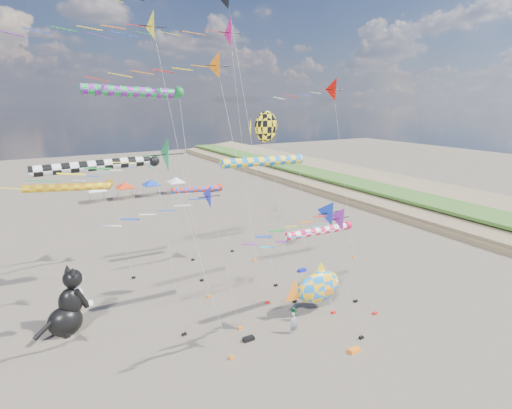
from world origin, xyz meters
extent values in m
plane|color=brown|center=(0.00, 0.00, 0.00)|extent=(260.00, 260.00, 0.00)
cone|color=#1D22D0|center=(-4.81, 10.05, 11.73)|extent=(1.68, 1.80, 1.85)
cylinder|color=#B2B2B2|center=(-3.77, 10.05, 5.87)|extent=(2.10, 0.02, 11.74)
cube|color=black|center=(-2.73, 10.05, 0.10)|extent=(0.36, 0.24, 0.20)
cone|color=#DE0C75|center=(3.43, 21.77, 24.66)|extent=(2.96, 3.17, 3.27)
cylinder|color=#B2B2B2|center=(4.37, 21.77, 12.33)|extent=(1.91, 0.02, 24.66)
cube|color=black|center=(5.31, 21.77, 0.10)|extent=(0.36, 0.24, 0.20)
cone|color=#0E8B41|center=(-8.56, 6.87, 15.11)|extent=(2.15, 2.30, 2.38)
cylinder|color=#B2B2B2|center=(-6.83, 6.87, 7.55)|extent=(3.48, 0.02, 15.11)
cube|color=black|center=(-5.11, 6.87, 0.10)|extent=(0.36, 0.24, 0.20)
cone|color=yellow|center=(-6.46, 16.31, 23.62)|extent=(2.26, 2.42, 2.49)
cylinder|color=#B2B2B2|center=(-4.67, 16.31, 11.81)|extent=(3.61, 0.02, 23.62)
cube|color=black|center=(-2.87, 16.31, 0.10)|extent=(0.36, 0.24, 0.20)
cone|color=red|center=(13.06, 16.85, 19.28)|extent=(2.51, 2.69, 2.77)
cylinder|color=#B2B2B2|center=(14.58, 16.85, 9.64)|extent=(3.05, 0.02, 19.28)
cube|color=black|center=(16.09, 16.85, 0.10)|extent=(0.36, 0.24, 0.20)
cone|color=orange|center=(-2.30, 12.55, 20.75)|extent=(2.14, 2.29, 2.36)
cylinder|color=#B2B2B2|center=(-0.46, 12.55, 10.38)|extent=(3.70, 0.02, 20.76)
cube|color=black|center=(1.38, 12.55, 0.10)|extent=(0.36, 0.24, 0.20)
cone|color=#13B4DC|center=(-4.09, 25.58, 11.63)|extent=(1.96, 2.10, 2.17)
cylinder|color=#B2B2B2|center=(-2.48, 25.58, 5.82)|extent=(3.23, 0.02, 11.64)
cube|color=black|center=(-0.88, 25.58, 0.10)|extent=(0.36, 0.24, 0.20)
cylinder|color=#B2B2B2|center=(2.21, 15.14, 13.22)|extent=(3.49, 0.02, 26.45)
cube|color=black|center=(3.95, 15.14, 0.10)|extent=(0.36, 0.24, 0.20)
cone|color=#1535BF|center=(1.91, 4.06, 10.75)|extent=(1.79, 1.92, 1.98)
cylinder|color=#B2B2B2|center=(3.38, 4.06, 5.38)|extent=(2.96, 0.02, 10.76)
cube|color=black|center=(4.85, 4.06, 0.10)|extent=(0.36, 0.24, 0.20)
cone|color=purple|center=(5.71, 6.20, 9.60)|extent=(1.87, 2.00, 2.07)
cylinder|color=#B2B2B2|center=(7.13, 6.20, 4.80)|extent=(2.87, 0.02, 9.60)
cube|color=black|center=(8.56, 6.20, 0.10)|extent=(0.36, 0.24, 0.20)
cylinder|color=blue|center=(0.74, 12.40, 13.27)|extent=(7.38, 0.78, 0.78)
sphere|color=blue|center=(4.43, 12.40, 13.27)|extent=(0.82, 0.82, 0.82)
cylinder|color=#B2B2B2|center=(5.18, 12.40, 6.64)|extent=(1.52, 0.02, 13.28)
cube|color=black|center=(5.93, 12.40, 0.10)|extent=(0.36, 0.24, 0.20)
cylinder|color=black|center=(-12.40, 11.43, 14.11)|extent=(7.64, 0.69, 0.69)
sphere|color=black|center=(-8.58, 11.43, 14.11)|extent=(0.73, 0.73, 0.73)
cylinder|color=#B2B2B2|center=(-7.83, 11.43, 7.06)|extent=(1.52, 0.02, 14.11)
cube|color=black|center=(-7.08, 11.43, 0.10)|extent=(0.36, 0.24, 0.20)
cylinder|color=#1A923F|center=(-7.74, 19.93, 18.88)|extent=(8.29, 0.90, 0.90)
sphere|color=#1A923F|center=(-3.60, 19.93, 18.88)|extent=(0.94, 0.94, 0.94)
cylinder|color=#B2B2B2|center=(-2.85, 19.93, 9.44)|extent=(1.52, 0.02, 18.88)
cube|color=black|center=(-2.10, 19.93, 0.10)|extent=(0.36, 0.24, 0.20)
cylinder|color=red|center=(-0.01, 25.76, 8.40)|extent=(5.75, 0.67, 0.67)
sphere|color=red|center=(2.87, 25.76, 8.40)|extent=(0.70, 0.70, 0.70)
cylinder|color=#B2B2B2|center=(3.62, 25.76, 4.20)|extent=(1.52, 0.02, 8.41)
cube|color=black|center=(4.37, 25.76, 0.10)|extent=(0.36, 0.24, 0.20)
cylinder|color=orange|center=(-13.30, 24.10, 10.39)|extent=(7.45, 0.73, 0.73)
sphere|color=orange|center=(-9.57, 24.10, 10.39)|extent=(0.76, 0.76, 0.76)
cylinder|color=#B2B2B2|center=(-8.82, 24.10, 5.20)|extent=(1.52, 0.02, 10.40)
cube|color=black|center=(-8.07, 24.10, 0.10)|extent=(0.36, 0.24, 0.20)
cylinder|color=#E10F40|center=(3.89, 8.67, 7.75)|extent=(6.46, 0.66, 0.66)
sphere|color=#E10F40|center=(7.12, 8.67, 7.75)|extent=(0.69, 0.69, 0.69)
cylinder|color=#B2B2B2|center=(7.87, 8.67, 3.87)|extent=(1.52, 0.02, 7.75)
cube|color=black|center=(8.62, 8.67, 0.10)|extent=(0.36, 0.24, 0.20)
ellipsoid|color=yellow|center=(1.70, 13.47, 16.00)|extent=(2.20, 0.40, 2.64)
cone|color=yellow|center=(0.20, 13.47, 16.00)|extent=(0.12, 1.80, 1.80)
cylinder|color=#B2B2B2|center=(2.70, 12.47, 8.00)|extent=(2.03, 2.03, 16.00)
cube|color=black|center=(3.70, 11.47, 0.10)|extent=(0.36, 0.24, 0.20)
ellipsoid|color=blue|center=(4.50, 9.12, 2.42)|extent=(4.44, 1.79, 2.96)
cone|color=orange|center=(1.94, 9.12, 2.42)|extent=(2.17, 0.13, 2.17)
cone|color=yellow|center=(4.70, 9.12, 3.90)|extent=(1.58, 0.11, 1.58)
cylinder|color=#B2B2B2|center=(5.59, 8.62, 0.96)|extent=(0.23, 1.04, 1.95)
cube|color=red|center=(5.50, 8.12, 0.10)|extent=(0.36, 0.24, 0.20)
imported|color=gray|center=(0.64, 7.33, 0.91)|extent=(0.70, 0.49, 1.81)
imported|color=#17791D|center=(1.75, 8.87, 0.61)|extent=(0.65, 0.53, 1.23)
imported|color=#2361B1|center=(2.16, 9.37, 0.51)|extent=(0.63, 0.56, 1.02)
cube|color=orange|center=(3.16, 3.04, 0.15)|extent=(0.90, 0.44, 0.30)
cube|color=#1218B8|center=(8.37, 16.70, 0.15)|extent=(0.90, 0.44, 0.30)
cube|color=black|center=(-2.96, 8.26, 0.15)|extent=(0.90, 0.44, 0.30)
cube|color=white|center=(-6.00, 60.00, 2.25)|extent=(3.00, 3.00, 0.15)
pyramid|color=white|center=(-6.00, 60.00, 3.30)|extent=(4.20, 4.20, 1.00)
cylinder|color=#999999|center=(-7.30, 58.70, 1.10)|extent=(0.08, 0.08, 2.20)
cylinder|color=#999999|center=(-4.70, 58.70, 1.10)|extent=(0.08, 0.08, 2.20)
cylinder|color=#999999|center=(-7.30, 61.30, 1.10)|extent=(0.08, 0.08, 2.20)
cylinder|color=#999999|center=(-4.70, 61.30, 1.10)|extent=(0.08, 0.08, 2.20)
cube|color=red|center=(-1.00, 60.00, 2.25)|extent=(3.00, 3.00, 0.15)
pyramid|color=red|center=(-1.00, 60.00, 3.30)|extent=(4.20, 4.20, 1.00)
cylinder|color=#999999|center=(-2.30, 58.70, 1.10)|extent=(0.08, 0.08, 2.20)
cylinder|color=#999999|center=(0.30, 58.70, 1.10)|extent=(0.08, 0.08, 2.20)
cylinder|color=#999999|center=(-2.30, 61.30, 1.10)|extent=(0.08, 0.08, 2.20)
cylinder|color=#999999|center=(0.30, 61.30, 1.10)|extent=(0.08, 0.08, 2.20)
cube|color=#133CBE|center=(4.00, 60.00, 2.25)|extent=(3.00, 3.00, 0.15)
pyramid|color=#133CBE|center=(4.00, 60.00, 3.30)|extent=(4.20, 4.20, 1.00)
cylinder|color=#999999|center=(2.70, 58.70, 1.10)|extent=(0.08, 0.08, 2.20)
cylinder|color=#999999|center=(5.30, 58.70, 1.10)|extent=(0.08, 0.08, 2.20)
cylinder|color=#999999|center=(2.70, 61.30, 1.10)|extent=(0.08, 0.08, 2.20)
cylinder|color=#999999|center=(5.30, 61.30, 1.10)|extent=(0.08, 0.08, 2.20)
cube|color=white|center=(9.00, 60.00, 2.25)|extent=(3.00, 3.00, 0.15)
pyramid|color=white|center=(9.00, 60.00, 3.30)|extent=(4.20, 4.20, 1.00)
cylinder|color=#999999|center=(7.70, 58.70, 1.10)|extent=(0.08, 0.08, 2.20)
cylinder|color=#999999|center=(10.30, 58.70, 1.10)|extent=(0.08, 0.08, 2.20)
cylinder|color=#999999|center=(7.70, 61.30, 1.10)|extent=(0.08, 0.08, 2.20)
cylinder|color=#999999|center=(10.30, 61.30, 1.10)|extent=(0.08, 0.08, 2.20)
imported|color=#26262D|center=(16.12, 58.00, 0.60)|extent=(3.57, 1.52, 1.20)
camera|label=1|loc=(-16.10, -15.82, 18.20)|focal=28.00mm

